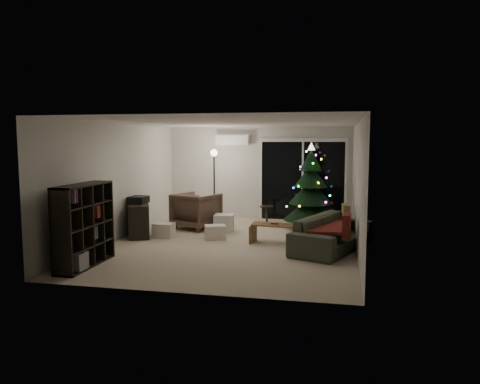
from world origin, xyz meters
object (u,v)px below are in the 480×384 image
(media_cabinet, at_px, (139,219))
(armchair, at_px, (196,211))
(bookshelf, at_px, (75,225))
(coffee_table, at_px, (282,234))
(sofa, at_px, (333,233))
(christmas_tree, at_px, (311,186))

(media_cabinet, bearing_deg, armchair, 22.94)
(bookshelf, bearing_deg, media_cabinet, 111.68)
(bookshelf, height_order, coffee_table, bookshelf)
(media_cabinet, xyz_separation_m, armchair, (1.02, 1.09, 0.07))
(sofa, bearing_deg, bookshelf, 137.76)
(armchair, relative_size, sofa, 0.42)
(coffee_table, bearing_deg, armchair, 158.01)
(media_cabinet, xyz_separation_m, christmas_tree, (3.74, 1.50, 0.68))
(bookshelf, xyz_separation_m, armchair, (1.02, 3.69, -0.27))
(bookshelf, distance_m, armchair, 3.84)
(coffee_table, bearing_deg, christmas_tree, 81.52)
(armchair, xyz_separation_m, christmas_tree, (2.73, 0.41, 0.61))
(coffee_table, bearing_deg, bookshelf, -135.77)
(coffee_table, bearing_deg, media_cabinet, -175.50)
(christmas_tree, bearing_deg, coffee_table, -106.12)
(media_cabinet, distance_m, christmas_tree, 4.09)
(media_cabinet, height_order, christmas_tree, christmas_tree)
(bookshelf, bearing_deg, christmas_tree, 69.28)
(media_cabinet, distance_m, sofa, 4.33)
(bookshelf, relative_size, sofa, 0.62)
(sofa, distance_m, christmas_tree, 2.20)
(christmas_tree, bearing_deg, bookshelf, -132.40)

